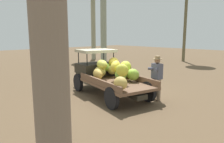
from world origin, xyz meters
The scene contains 3 objects.
ground_plane centered at (0.00, 0.00, 0.00)m, with size 60.00×60.00×0.00m, color brown.
truck centered at (0.38, 0.13, 0.90)m, with size 4.64×2.47×1.82m.
farmer centered at (-1.61, -0.64, 0.96)m, with size 0.53×0.49×1.69m.
Camera 1 is at (-6.19, 6.08, 2.47)m, focal length 34.57 mm.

